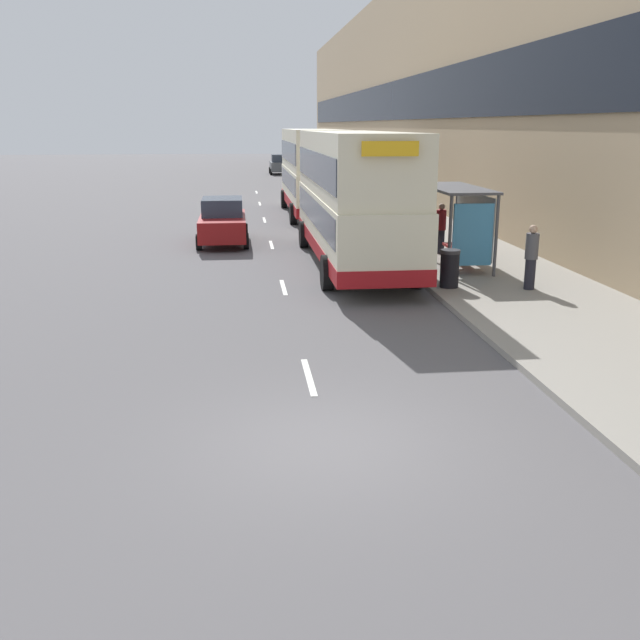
{
  "coord_description": "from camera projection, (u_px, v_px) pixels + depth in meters",
  "views": [
    {
      "loc": [
        -1.17,
        -9.49,
        4.5
      ],
      "look_at": [
        2.16,
        20.32,
        -3.72
      ],
      "focal_mm": 40.0,
      "sensor_mm": 36.0,
      "label": 1
    }
  ],
  "objects": [
    {
      "name": "lane_mark_2",
      "position": [
        271.0,
        245.0,
        27.65
      ],
      "size": [
        0.12,
        2.0,
        0.01
      ],
      "color": "silver",
      "rests_on": "ground_plane"
    },
    {
      "name": "car_1",
      "position": [
        223.0,
        221.0,
        27.78
      ],
      "size": [
        1.95,
        4.44,
        1.76
      ],
      "rotation": [
        0.0,
        0.0,
        3.14
      ],
      "color": "maroon",
      "rests_on": "ground_plane"
    },
    {
      "name": "litter_bin",
      "position": [
        450.0,
        268.0,
        19.71
      ],
      "size": [
        0.55,
        0.55,
        1.05
      ],
      "color": "black",
      "rests_on": "ground_plane"
    },
    {
      "name": "lane_mark_1",
      "position": [
        283.0,
        287.0,
        20.4
      ],
      "size": [
        0.12,
        2.0,
        0.01
      ],
      "color": "silver",
      "rests_on": "ground_plane"
    },
    {
      "name": "car_0",
      "position": [
        280.0,
        165.0,
        67.41
      ],
      "size": [
        2.04,
        3.98,
        1.84
      ],
      "color": "#4C5156",
      "rests_on": "ground_plane"
    },
    {
      "name": "double_decker_bus_near",
      "position": [
        353.0,
        196.0,
        23.0
      ],
      "size": [
        2.85,
        11.31,
        4.3
      ],
      "color": "beige",
      "rests_on": "ground_plane"
    },
    {
      "name": "lane_mark_5",
      "position": [
        257.0,
        192.0,
        49.38
      ],
      "size": [
        0.12,
        2.0,
        0.01
      ],
      "color": "silver",
      "rests_on": "ground_plane"
    },
    {
      "name": "double_decker_bus_ahead",
      "position": [
        313.0,
        170.0,
        36.12
      ],
      "size": [
        2.85,
        10.71,
        4.3
      ],
      "color": "beige",
      "rests_on": "ground_plane"
    },
    {
      "name": "bus_shelter",
      "position": [
        463.0,
        212.0,
        22.33
      ],
      "size": [
        1.6,
        4.2,
        2.48
      ],
      "color": "#4C4C51",
      "rests_on": "ground_plane"
    },
    {
      "name": "lane_mark_3",
      "position": [
        264.0,
        220.0,
        34.89
      ],
      "size": [
        0.12,
        2.0,
        0.01
      ],
      "color": "silver",
      "rests_on": "ground_plane"
    },
    {
      "name": "pavement",
      "position": [
        354.0,
        193.0,
        47.99
      ],
      "size": [
        5.0,
        93.0,
        0.14
      ],
      "color": "gray",
      "rests_on": "ground_plane"
    },
    {
      "name": "terrace_facade",
      "position": [
        415.0,
        90.0,
        46.67
      ],
      "size": [
        3.1,
        93.0,
        13.41
      ],
      "color": "tan",
      "rests_on": "ground_plane"
    },
    {
      "name": "pedestrian_1",
      "position": [
        531.0,
        257.0,
        19.36
      ],
      "size": [
        0.35,
        0.35,
        1.77
      ],
      "color": "#23232D",
      "rests_on": "ground_plane"
    },
    {
      "name": "pedestrian_at_shelter",
      "position": [
        441.0,
        228.0,
        24.84
      ],
      "size": [
        0.35,
        0.35,
        1.75
      ],
      "color": "#23232D",
      "rests_on": "ground_plane"
    },
    {
      "name": "lane_mark_0",
      "position": [
        309.0,
        377.0,
        13.16
      ],
      "size": [
        0.12,
        2.0,
        0.01
      ],
      "color": "silver",
      "rests_on": "ground_plane"
    },
    {
      "name": "lane_mark_4",
      "position": [
        260.0,
        204.0,
        42.14
      ],
      "size": [
        0.12,
        2.0,
        0.01
      ],
      "color": "silver",
      "rests_on": "ground_plane"
    },
    {
      "name": "ground_plane",
      "position": [
        328.0,
        444.0,
        10.41
      ],
      "size": [
        220.0,
        220.0,
        0.0
      ],
      "primitive_type": "plane",
      "color": "#5B595B"
    }
  ]
}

